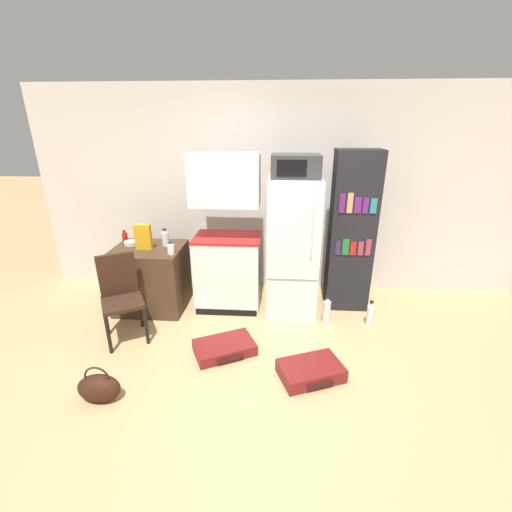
# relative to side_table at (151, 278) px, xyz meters

# --- Properties ---
(ground_plane) EXTENTS (24.00, 24.00, 0.00)m
(ground_plane) POSITION_rel_side_table_xyz_m (1.36, -1.25, -0.39)
(ground_plane) COLOR tan
(wall_back) EXTENTS (6.40, 0.10, 2.64)m
(wall_back) POSITION_rel_side_table_xyz_m (1.56, 0.75, 0.93)
(wall_back) COLOR beige
(wall_back) RESTS_ON ground_plane
(side_table) EXTENTS (0.82, 0.70, 0.79)m
(side_table) POSITION_rel_side_table_xyz_m (0.00, 0.00, 0.00)
(side_table) COLOR #422D1E
(side_table) RESTS_ON ground_plane
(kitchen_hutch) EXTENTS (0.79, 0.54, 1.87)m
(kitchen_hutch) POSITION_rel_side_table_xyz_m (0.95, 0.09, 0.46)
(kitchen_hutch) COLOR white
(kitchen_hutch) RESTS_ON ground_plane
(refrigerator) EXTENTS (0.58, 0.65, 1.62)m
(refrigerator) POSITION_rel_side_table_xyz_m (1.73, 0.04, 0.42)
(refrigerator) COLOR white
(refrigerator) RESTS_ON ground_plane
(microwave) EXTENTS (0.53, 0.40, 0.25)m
(microwave) POSITION_rel_side_table_xyz_m (1.72, 0.04, 1.35)
(microwave) COLOR #333333
(microwave) RESTS_ON refrigerator
(bookshelf) EXTENTS (0.51, 0.33, 1.91)m
(bookshelf) POSITION_rel_side_table_xyz_m (2.42, 0.19, 0.57)
(bookshelf) COLOR black
(bookshelf) RESTS_ON ground_plane
(bottle_milk_white) EXTENTS (0.08, 0.08, 0.14)m
(bottle_milk_white) POSITION_rel_side_table_xyz_m (0.35, -0.19, 0.45)
(bottle_milk_white) COLOR white
(bottle_milk_white) RESTS_ON side_table
(bottle_ketchup_red) EXTENTS (0.07, 0.07, 0.15)m
(bottle_ketchup_red) POSITION_rel_side_table_xyz_m (-0.36, 0.20, 0.45)
(bottle_ketchup_red) COLOR #AD1914
(bottle_ketchup_red) RESTS_ON side_table
(bottle_clear_short) EXTENTS (0.09, 0.09, 0.21)m
(bottle_clear_short) POSITION_rel_side_table_xyz_m (0.20, 0.09, 0.48)
(bottle_clear_short) COLOR silver
(bottle_clear_short) RESTS_ON side_table
(bowl) EXTENTS (0.16, 0.16, 0.05)m
(bowl) POSITION_rel_side_table_xyz_m (-0.24, 0.09, 0.42)
(bowl) COLOR silver
(bowl) RESTS_ON side_table
(cereal_box) EXTENTS (0.19, 0.07, 0.30)m
(cereal_box) POSITION_rel_side_table_xyz_m (-0.02, -0.05, 0.54)
(cereal_box) COLOR gold
(cereal_box) RESTS_ON side_table
(chair) EXTENTS (0.55, 0.55, 0.92)m
(chair) POSITION_rel_side_table_xyz_m (-0.08, -0.65, 0.14)
(chair) COLOR black
(chair) RESTS_ON ground_plane
(suitcase_large_flat) EXTENTS (0.69, 0.59, 0.11)m
(suitcase_large_flat) POSITION_rel_side_table_xyz_m (1.04, -0.89, -0.34)
(suitcase_large_flat) COLOR maroon
(suitcase_large_flat) RESTS_ON ground_plane
(suitcase_small_flat) EXTENTS (0.65, 0.54, 0.13)m
(suitcase_small_flat) POSITION_rel_side_table_xyz_m (1.88, -1.19, -0.33)
(suitcase_small_flat) COLOR maroon
(suitcase_small_flat) RESTS_ON ground_plane
(handbag) EXTENTS (0.36, 0.20, 0.33)m
(handbag) POSITION_rel_side_table_xyz_m (0.10, -1.59, -0.27)
(handbag) COLOR #33190F
(handbag) RESTS_ON ground_plane
(water_bottle_front) EXTENTS (0.08, 0.08, 0.31)m
(water_bottle_front) POSITION_rel_side_table_xyz_m (2.63, -0.26, -0.26)
(water_bottle_front) COLOR silver
(water_bottle_front) RESTS_ON ground_plane
(water_bottle_middle) EXTENTS (0.09, 0.09, 0.35)m
(water_bottle_middle) POSITION_rel_side_table_xyz_m (2.14, -0.25, -0.25)
(water_bottle_middle) COLOR silver
(water_bottle_middle) RESTS_ON ground_plane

